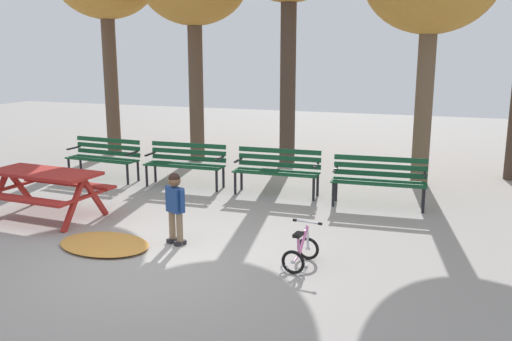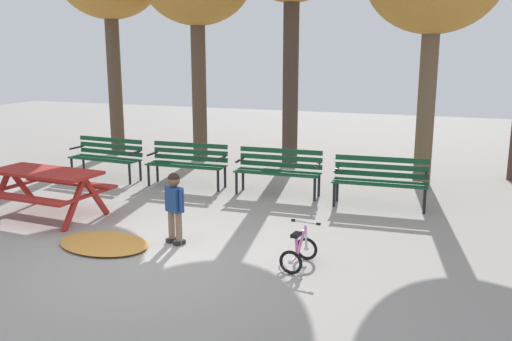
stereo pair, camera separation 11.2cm
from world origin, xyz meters
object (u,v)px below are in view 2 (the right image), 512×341
park_bench_far_left (107,155)px  park_bench_right (279,168)px  park_bench_left (188,161)px  child_standing (174,202)px  park_bench_far_right (380,178)px  picnic_table (46,181)px  kids_bicycle (299,252)px

park_bench_far_left → park_bench_right: bearing=0.1°
park_bench_left → child_standing: child_standing is taller
child_standing → park_bench_far_right: bearing=50.2°
picnic_table → kids_bicycle: (4.42, -0.64, -0.39)m
park_bench_far_left → child_standing: (3.27, -3.07, 0.08)m
park_bench_far_left → kids_bicycle: bearing=-32.7°
park_bench_far_right → child_standing: child_standing is taller
park_bench_left → park_bench_right: (1.90, -0.00, 0.00)m
park_bench_far_left → park_bench_right: size_ratio=1.01×
park_bench_left → park_bench_right: same height
park_bench_far_right → kids_bicycle: (-0.56, -3.13, -0.31)m
park_bench_right → park_bench_far_right: size_ratio=0.99×
park_bench_far_left → park_bench_far_right: size_ratio=1.00×
park_bench_far_left → child_standing: size_ratio=1.60×
park_bench_far_right → child_standing: bearing=-129.8°
park_bench_right → child_standing: (-0.52, -3.07, 0.08)m
park_bench_right → park_bench_left: bearing=179.9°
park_bench_left → kids_bicycle: size_ratio=2.74×
park_bench_far_left → kids_bicycle: 6.10m
park_bench_left → park_bench_far_left: bearing=-179.7°
picnic_table → park_bench_far_left: size_ratio=1.16×
park_bench_right → park_bench_far_right: 1.90m
park_bench_right → child_standing: bearing=-99.6°
park_bench_far_left → park_bench_right: same height
park_bench_right → kids_bicycle: park_bench_right is taller
park_bench_far_left → kids_bicycle: (5.13, -3.30, -0.31)m
picnic_table → park_bench_far_right: (4.97, 2.49, -0.08)m
picnic_table → park_bench_left: size_ratio=1.17×
park_bench_far_left → kids_bicycle: park_bench_far_left is taller
child_standing → kids_bicycle: child_standing is taller
park_bench_far_right → kids_bicycle: bearing=-100.1°
picnic_table → park_bench_left: (1.18, 2.67, -0.08)m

